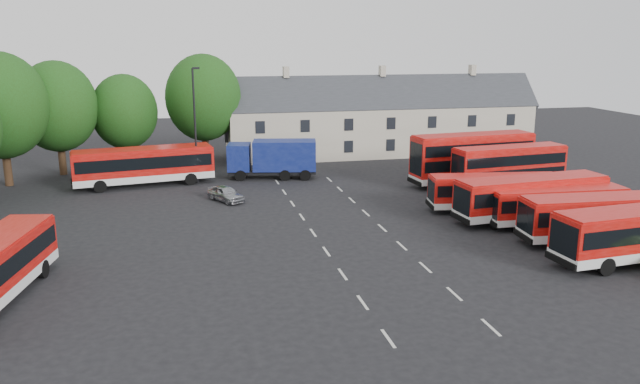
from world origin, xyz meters
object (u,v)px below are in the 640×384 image
Objects in this scene: box_truck at (273,157)px; lamppost at (195,122)px; silver_car at (226,194)px; bus_dd_south at (509,167)px.

lamppost is at bearing -164.73° from box_truck.
silver_car is (-5.15, -7.80, -1.40)m from box_truck.
box_truck is 8.03m from lamppost.
lamppost is (-2.02, 7.29, 4.99)m from silver_car.
bus_dd_south is at bearing -17.98° from box_truck.
lamppost is (-7.17, -0.52, 3.59)m from box_truck.
bus_dd_south is 21.50m from box_truck.
bus_dd_south is 24.13m from silver_car.
silver_car is 0.36× the size of lamppost.
silver_car is (-23.93, 2.66, -1.70)m from bus_dd_south.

